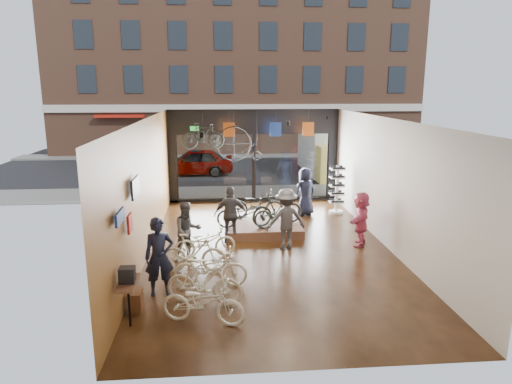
{
  "coord_description": "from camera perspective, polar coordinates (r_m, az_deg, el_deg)",
  "views": [
    {
      "loc": [
        -1.45,
        -12.71,
        4.65
      ],
      "look_at": [
        -0.28,
        1.4,
        1.41
      ],
      "focal_mm": 32.0,
      "sensor_mm": 36.0,
      "label": 1
    }
  ],
  "objects": [
    {
      "name": "floor_bike_4",
      "position": [
        12.86,
        -6.41,
        -6.23
      ],
      "size": [
        1.81,
        0.92,
        0.91
      ],
      "primitive_type": "imported",
      "rotation": [
        0.0,
        0.0,
        1.76
      ],
      "color": "beige",
      "rests_on": "ground_plane"
    },
    {
      "name": "display_platform",
      "position": [
        15.0,
        0.97,
        -4.56
      ],
      "size": [
        2.4,
        1.8,
        0.3
      ],
      "primitive_type": "cube",
      "color": "#4F3223",
      "rests_on": "ground_plane"
    },
    {
      "name": "sunglasses_rack",
      "position": [
        17.37,
        10.06,
        0.27
      ],
      "size": [
        0.62,
        0.54,
        1.83
      ],
      "primitive_type": null,
      "rotation": [
        0.0,
        0.0,
        0.2
      ],
      "color": "white",
      "rests_on": "ground_plane"
    },
    {
      "name": "customer_0",
      "position": [
        10.66,
        -12.0,
        -7.91
      ],
      "size": [
        0.74,
        0.56,
        1.83
      ],
      "primitive_type": "imported",
      "rotation": [
        0.0,
        0.0,
        0.21
      ],
      "color": "#161C33",
      "rests_on": "ground_plane"
    },
    {
      "name": "customer_3",
      "position": [
        13.36,
        3.77,
        -3.42
      ],
      "size": [
        1.26,
        0.84,
        1.81
      ],
      "primitive_type": "imported",
      "rotation": [
        0.0,
        0.0,
        3.3
      ],
      "color": "#3F3F44",
      "rests_on": "ground_plane"
    },
    {
      "name": "floor_bike_2",
      "position": [
        11.06,
        -5.74,
        -9.42
      ],
      "size": [
        1.8,
        0.74,
        0.92
      ],
      "primitive_type": "imported",
      "rotation": [
        0.0,
        0.0,
        1.5
      ],
      "color": "beige",
      "rests_on": "ground_plane"
    },
    {
      "name": "sidewalk_near",
      "position": [
        20.49,
        -0.55,
        -0.05
      ],
      "size": [
        30.0,
        2.4,
        0.12
      ],
      "primitive_type": "cube",
      "color": "slate",
      "rests_on": "ground"
    },
    {
      "name": "storefront",
      "position": [
        18.97,
        -0.29,
        4.56
      ],
      "size": [
        7.0,
        0.26,
        3.8
      ],
      "primitive_type": null,
      "color": "black",
      "rests_on": "ground"
    },
    {
      "name": "customer_4",
      "position": [
        16.94,
        6.15,
        0.02
      ],
      "size": [
        1.04,
        0.9,
        1.79
      ],
      "primitive_type": "imported",
      "rotation": [
        0.0,
        0.0,
        3.6
      ],
      "color": "#161C33",
      "rests_on": "ground_plane"
    },
    {
      "name": "penny_farthing",
      "position": [
        17.68,
        -1.85,
        5.91
      ],
      "size": [
        1.68,
        0.06,
        1.34
      ],
      "primitive_type": null,
      "color": "black",
      "rests_on": "ceiling"
    },
    {
      "name": "jersey_left",
      "position": [
        17.99,
        -3.4,
        7.77
      ],
      "size": [
        0.45,
        0.03,
        0.55
      ],
      "primitive_type": "cube",
      "color": "#CC5919",
      "rests_on": "ceiling"
    },
    {
      "name": "wall_left",
      "position": [
        13.17,
        -13.66,
        0.48
      ],
      "size": [
        0.04,
        12.0,
        3.8
      ],
      "primitive_type": "cube",
      "color": "olive",
      "rests_on": "ground"
    },
    {
      "name": "sidewalk_far",
      "position": [
        32.08,
        -2.1,
        4.66
      ],
      "size": [
        30.0,
        2.0,
        0.12
      ],
      "primitive_type": "cube",
      "color": "slate",
      "rests_on": "ground"
    },
    {
      "name": "jersey_mid",
      "position": [
        18.13,
        2.48,
        7.82
      ],
      "size": [
        0.45,
        0.03,
        0.55
      ],
      "primitive_type": "cube",
      "color": "#1E3F99",
      "rests_on": "ceiling"
    },
    {
      "name": "floor_bike_1",
      "position": [
        10.18,
        -6.48,
        -11.15
      ],
      "size": [
        1.78,
        0.92,
        1.03
      ],
      "primitive_type": "imported",
      "rotation": [
        0.0,
        0.0,
        1.3
      ],
      "color": "beige",
      "rests_on": "ground_plane"
    },
    {
      "name": "hung_bike",
      "position": [
        17.01,
        -6.66,
        6.99
      ],
      "size": [
        1.62,
        0.62,
        0.95
      ],
      "primitive_type": "imported",
      "rotation": [
        0.0,
        0.0,
        1.68
      ],
      "color": "#212724",
      "rests_on": "ceiling"
    },
    {
      "name": "customer_1",
      "position": [
        12.66,
        -8.56,
        -4.86
      ],
      "size": [
        0.98,
        0.89,
        1.64
      ],
      "primitive_type": "imported",
      "rotation": [
        0.0,
        0.0,
        0.41
      ],
      "color": "#3F3F44",
      "rests_on": "ground_plane"
    },
    {
      "name": "wall_right",
      "position": [
        13.92,
        16.3,
        0.99
      ],
      "size": [
        0.04,
        12.0,
        3.8
      ],
      "primitive_type": "cube",
      "color": "beige",
      "rests_on": "ground"
    },
    {
      "name": "wall_back",
      "position": [
        7.38,
        7.07,
        -9.07
      ],
      "size": [
        7.0,
        0.04,
        3.8
      ],
      "primitive_type": "cube",
      "color": "beige",
      "rests_on": "ground"
    },
    {
      "name": "wall_merch",
      "position": [
        9.99,
        -15.69,
        -7.19
      ],
      "size": [
        0.4,
        2.4,
        2.6
      ],
      "primitive_type": null,
      "color": "navy",
      "rests_on": "wall_left"
    },
    {
      "name": "opposite_building",
      "position": [
        34.32,
        -2.4,
        16.81
      ],
      "size": [
        26.0,
        5.0,
        14.0
      ],
      "primitive_type": "cube",
      "color": "brown",
      "rests_on": "ground"
    },
    {
      "name": "floor_bike_0",
      "position": [
        9.46,
        -6.62,
        -13.55
      ],
      "size": [
        1.81,
        1.05,
        0.9
      ],
      "primitive_type": "imported",
      "rotation": [
        0.0,
        0.0,
        1.29
      ],
      "color": "beige",
      "rests_on": "ground_plane"
    },
    {
      "name": "ground_plane",
      "position": [
        13.62,
        1.69,
        -7.16
      ],
      "size": [
        7.0,
        12.0,
        0.04
      ],
      "primitive_type": "cube",
      "color": "black",
      "rests_on": "ground"
    },
    {
      "name": "display_bike_right",
      "position": [
        15.46,
        0.06,
        -1.58
      ],
      "size": [
        1.91,
        0.87,
        0.97
      ],
      "primitive_type": "imported",
      "rotation": [
        0.0,
        0.0,
        1.44
      ],
      "color": "#212724",
      "rests_on": "display_platform"
    },
    {
      "name": "jersey_right",
      "position": [
        18.33,
        6.55,
        7.81
      ],
      "size": [
        0.45,
        0.03,
        0.55
      ],
      "primitive_type": "cube",
      "color": "#CC5919",
      "rests_on": "ceiling"
    },
    {
      "name": "ceiling",
      "position": [
        12.82,
        1.81,
        9.18
      ],
      "size": [
        7.0,
        12.0,
        0.04
      ],
      "primitive_type": "cube",
      "color": "black",
      "rests_on": "ground"
    },
    {
      "name": "customer_2",
      "position": [
        13.96,
        -3.16,
        -2.81
      ],
      "size": [
        1.04,
        0.45,
        1.75
      ],
      "primitive_type": "imported",
      "rotation": [
        0.0,
        0.0,
        3.17
      ],
      "color": "#3F3F44",
      "rests_on": "ground_plane"
    },
    {
      "name": "display_bike_left",
      "position": [
        14.36,
        -1.38,
        -2.78
      ],
      "size": [
        1.86,
        0.86,
        0.94
      ],
      "primitive_type": "imported",
      "rotation": [
        0.0,
        0.0,
        1.43
      ],
      "color": "#212724",
      "rests_on": "display_platform"
    },
    {
      "name": "street_car",
      "position": [
        25.06,
        -7.75,
        3.75
      ],
      "size": [
        4.2,
        1.69,
        1.43
      ],
      "primitive_type": "imported",
      "rotation": [
        0.0,
        0.0,
        -1.57
      ],
      "color": "gray",
      "rests_on": "street_road"
    },
    {
      "name": "street_road",
      "position": [
        28.14,
        -1.72,
        3.36
      ],
      "size": [
        30.0,
        18.0,
        0.02
      ],
      "primitive_type": "cube",
      "color": "black",
      "rests_on": "ground"
    },
    {
      "name": "box_truck",
      "position": [
        24.67,
        9.28,
        5.08
      ],
      "size": [
        2.31,
        6.93,
        2.73
      ],
      "primitive_type": null,
      "color": "silver",
      "rests_on": "street_road"
    },
    {
      "name": "display_bike_mid",
      "position": [
        14.73,
        2.69,
        -2.14
      ],
      "size": [
        1.84,
        1.05,
        1.06
      ],
      "primitive_type": "imported",
      "rotation": [
        0.0,
        0.0,
        1.9
      ],
      "color": "#212724",
      "rests_on": "display_platform"
    },
    {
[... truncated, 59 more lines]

